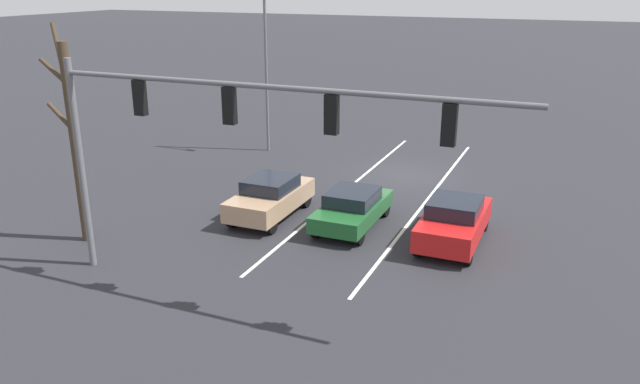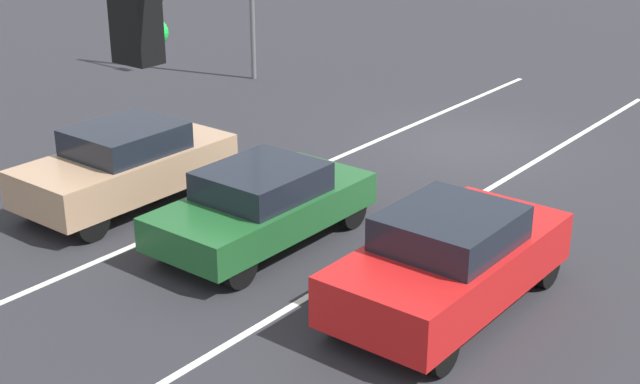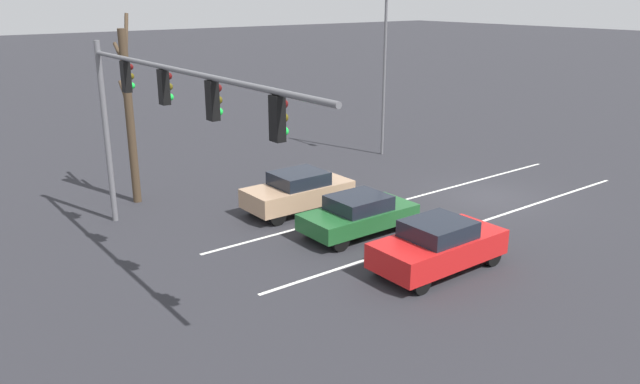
{
  "view_description": "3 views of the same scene",
  "coord_description": "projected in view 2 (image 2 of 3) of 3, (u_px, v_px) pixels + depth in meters",
  "views": [
    {
      "loc": [
        -6.99,
        26.32,
        8.42
      ],
      "look_at": [
        1.48,
        6.45,
        1.0
      ],
      "focal_mm": 35.0,
      "sensor_mm": 36.0,
      "label": 1
    },
    {
      "loc": [
        -9.17,
        16.94,
        6.38
      ],
      "look_at": [
        -0.93,
        6.53,
        1.09
      ],
      "focal_mm": 50.0,
      "sensor_mm": 36.0,
      "label": 2
    },
    {
      "loc": [
        -14.86,
        19.82,
        7.83
      ],
      "look_at": [
        -0.25,
        8.69,
        1.94
      ],
      "focal_mm": 35.0,
      "sensor_mm": 36.0,
      "label": 3
    }
  ],
  "objects": [
    {
      "name": "ground_plane",
      "position": [
        468.0,
        144.0,
        19.99
      ],
      "size": [
        240.0,
        240.0,
        0.0
      ],
      "primitive_type": "plane",
      "color": "#28282D"
    },
    {
      "name": "lane_stripe_left_divider",
      "position": [
        470.0,
        200.0,
        16.84
      ],
      "size": [
        0.12,
        17.91,
        0.01
      ],
      "primitive_type": "cube",
      "color": "silver",
      "rests_on": "ground_plane"
    },
    {
      "name": "lane_stripe_center_divider",
      "position": [
        327.0,
        162.0,
        18.82
      ],
      "size": [
        0.12,
        17.91,
        0.01
      ],
      "primitive_type": "cube",
      "color": "silver",
      "rests_on": "ground_plane"
    },
    {
      "name": "car_red_leftlane_front",
      "position": [
        450.0,
        260.0,
        12.69
      ],
      "size": [
        1.84,
        4.16,
        1.54
      ],
      "color": "red",
      "rests_on": "ground_plane"
    },
    {
      "name": "car_tan_rightlane_front",
      "position": [
        126.0,
        164.0,
        16.41
      ],
      "size": [
        1.81,
        4.07,
        1.51
      ],
      "color": "tan",
      "rests_on": "ground_plane"
    },
    {
      "name": "car_darkgreen_midlane_front",
      "position": [
        263.0,
        204.0,
        14.83
      ],
      "size": [
        1.81,
        4.01,
        1.36
      ],
      "color": "#1E5928",
      "rests_on": "ground_plane"
    }
  ]
}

